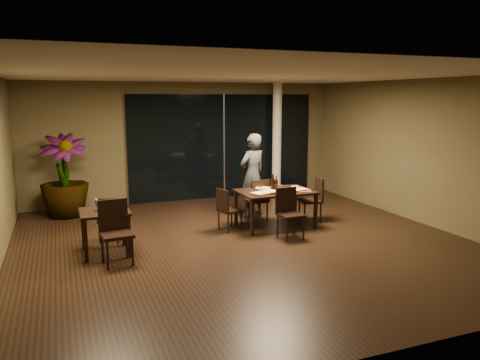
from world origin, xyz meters
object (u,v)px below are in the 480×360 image
at_px(chair_side_near, 115,228).
at_px(potted_plant, 64,176).
at_px(side_table, 105,218).
at_px(chair_side_far, 109,217).
at_px(chair_main_left, 227,207).
at_px(bottle_b, 276,183).
at_px(diner, 252,175).
at_px(bottle_a, 272,182).
at_px(bottle_c, 273,182).
at_px(main_table, 275,194).
at_px(chair_main_right, 314,197).
at_px(chair_main_far, 258,198).
at_px(chair_main_near, 289,210).

xyz_separation_m(chair_side_near, potted_plant, (-0.68, 3.45, 0.35)).
height_order(side_table, chair_side_far, chair_side_far).
bearing_deg(chair_main_left, bottle_b, -110.98).
relative_size(side_table, bottle_b, 2.64).
xyz_separation_m(potted_plant, bottle_b, (3.98, -2.47, -0.02)).
bearing_deg(side_table, diner, 24.24).
height_order(potted_plant, bottle_b, potted_plant).
relative_size(chair_side_near, bottle_b, 3.35).
distance_m(bottle_a, bottle_c, 0.05).
xyz_separation_m(main_table, chair_main_right, (0.97, 0.10, -0.15)).
bearing_deg(chair_side_near, chair_side_far, 83.17).
distance_m(main_table, chair_side_near, 3.44).
xyz_separation_m(chair_main_far, bottle_c, (0.13, -0.47, 0.41)).
bearing_deg(bottle_b, chair_main_near, -96.77).
height_order(side_table, chair_main_left, chair_main_left).
bearing_deg(chair_main_right, side_table, -71.75).
bearing_deg(main_table, bottle_a, 133.15).
relative_size(bottle_a, bottle_b, 1.10).
height_order(main_table, chair_side_far, chair_side_far).
bearing_deg(diner, bottle_b, 75.82).
distance_m(bottle_a, bottle_b, 0.09).
bearing_deg(chair_main_near, bottle_c, 82.89).
relative_size(potted_plant, bottle_c, 5.74).
height_order(side_table, chair_main_right, chair_main_right).
distance_m(chair_main_near, chair_main_right, 1.34).
relative_size(side_table, chair_main_near, 0.85).
distance_m(main_table, diner, 1.03).
distance_m(diner, bottle_b, 1.02).
xyz_separation_m(main_table, chair_side_near, (-3.29, -1.00, -0.11)).
xyz_separation_m(potted_plant, bottle_c, (3.97, -2.37, -0.01)).
bearing_deg(main_table, chair_side_far, 177.85).
height_order(side_table, bottle_c, bottle_c).
bearing_deg(chair_side_near, side_table, 96.40).
xyz_separation_m(chair_main_near, potted_plant, (-3.90, 3.20, 0.39)).
height_order(side_table, bottle_a, bottle_a).
bearing_deg(chair_main_right, diner, -119.84).
distance_m(chair_main_far, chair_main_near, 1.30).
bearing_deg(chair_main_left, chair_main_far, -77.29).
relative_size(main_table, chair_side_near, 1.48).
bearing_deg(bottle_a, potted_plant, 148.52).
relative_size(main_table, chair_main_near, 1.60).
bearing_deg(bottle_a, chair_main_right, 3.00).
height_order(chair_main_right, chair_side_near, chair_side_near).
xyz_separation_m(side_table, chair_side_near, (0.11, -0.50, -0.06)).
relative_size(chair_main_far, potted_plant, 0.49).
bearing_deg(chair_side_far, side_table, 94.75).
height_order(main_table, chair_main_right, chair_main_right).
xyz_separation_m(chair_side_near, bottle_b, (3.30, 0.98, 0.33)).
height_order(chair_side_far, diner, diner).
bearing_deg(chair_main_near, diner, 87.85).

